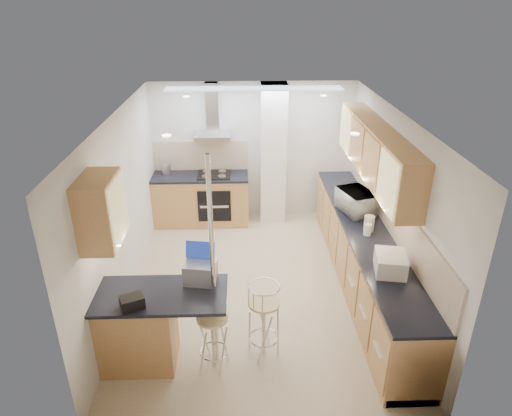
{
  "coord_description": "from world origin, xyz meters",
  "views": [
    {
      "loc": [
        -0.22,
        -5.5,
        3.85
      ],
      "look_at": [
        -0.02,
        0.2,
        1.16
      ],
      "focal_mm": 32.0,
      "sensor_mm": 36.0,
      "label": 1
    }
  ],
  "objects_px": {
    "laptop": "(200,272)",
    "bar_stool_near": "(213,334)",
    "bar_stool_end": "(264,320)",
    "microwave": "(356,202)",
    "bread_bin": "(390,263)"
  },
  "relations": [
    {
      "from": "laptop",
      "to": "bar_stool_near",
      "type": "bearing_deg",
      "value": -56.96
    },
    {
      "from": "bar_stool_near",
      "to": "bar_stool_end",
      "type": "xyz_separation_m",
      "value": [
        0.57,
        0.19,
        0.03
      ]
    },
    {
      "from": "microwave",
      "to": "bread_bin",
      "type": "distance_m",
      "value": 1.6
    },
    {
      "from": "bar_stool_near",
      "to": "bread_bin",
      "type": "distance_m",
      "value": 2.17
    },
    {
      "from": "bar_stool_end",
      "to": "bread_bin",
      "type": "bearing_deg",
      "value": -36.0
    },
    {
      "from": "laptop",
      "to": "bread_bin",
      "type": "xyz_separation_m",
      "value": [
        2.17,
        0.16,
        -0.03
      ]
    },
    {
      "from": "microwave",
      "to": "bread_bin",
      "type": "xyz_separation_m",
      "value": [
        0.02,
        -1.6,
        -0.05
      ]
    },
    {
      "from": "microwave",
      "to": "laptop",
      "type": "bearing_deg",
      "value": 110.66
    },
    {
      "from": "microwave",
      "to": "bread_bin",
      "type": "height_order",
      "value": "microwave"
    },
    {
      "from": "bar_stool_end",
      "to": "laptop",
      "type": "bearing_deg",
      "value": 124.59
    },
    {
      "from": "laptop",
      "to": "bar_stool_end",
      "type": "xyz_separation_m",
      "value": [
        0.7,
        -0.11,
        -0.58
      ]
    },
    {
      "from": "bar_stool_end",
      "to": "bar_stool_near",
      "type": "bearing_deg",
      "value": 151.76
    },
    {
      "from": "bar_stool_near",
      "to": "bread_bin",
      "type": "relative_size",
      "value": 2.09
    },
    {
      "from": "bar_stool_end",
      "to": "bread_bin",
      "type": "distance_m",
      "value": 1.59
    },
    {
      "from": "microwave",
      "to": "bar_stool_end",
      "type": "height_order",
      "value": "microwave"
    }
  ]
}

